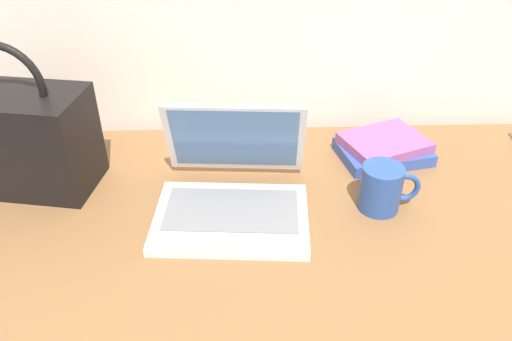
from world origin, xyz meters
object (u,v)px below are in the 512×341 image
object	(u,v)px
coffee_mug	(382,187)
handbag	(20,138)
laptop	(233,190)
book_stack	(384,148)

from	to	relation	value
coffee_mug	handbag	world-z (taller)	handbag
laptop	handbag	distance (m)	0.47
book_stack	laptop	bearing A→B (deg)	-153.22
coffee_mug	book_stack	world-z (taller)	coffee_mug
laptop	coffee_mug	xyz separation A→B (m)	(0.31, -0.01, 0.01)
laptop	book_stack	world-z (taller)	laptop
coffee_mug	book_stack	distance (m)	0.20
handbag	laptop	bearing A→B (deg)	-13.19
handbag	book_stack	world-z (taller)	handbag
coffee_mug	laptop	bearing A→B (deg)	177.83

